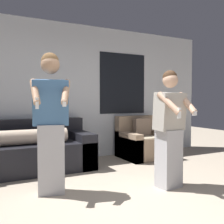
# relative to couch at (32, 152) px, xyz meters

# --- Properties ---
(ground_plane) EXTENTS (14.00, 14.00, 0.00)m
(ground_plane) POSITION_rel_couch_xyz_m (0.81, -2.34, -0.31)
(ground_plane) COLOR tan
(wall_back) EXTENTS (6.44, 0.07, 2.70)m
(wall_back) POSITION_rel_couch_xyz_m (0.83, 0.53, 1.04)
(wall_back) COLOR silver
(wall_back) RESTS_ON ground_plane
(couch) EXTENTS (2.00, 0.97, 0.85)m
(couch) POSITION_rel_couch_xyz_m (0.00, 0.00, 0.00)
(couch) COLOR black
(couch) RESTS_ON ground_plane
(armchair) EXTENTS (0.90, 0.85, 0.85)m
(armchair) POSITION_rel_couch_xyz_m (2.23, 0.00, -0.01)
(armchair) COLOR #937A60
(armchair) RESTS_ON ground_plane
(person_left) EXTENTS (0.50, 0.55, 1.77)m
(person_left) POSITION_rel_couch_xyz_m (0.03, -1.25, 0.60)
(person_left) COLOR #B2B2B7
(person_left) RESTS_ON ground_plane
(person_right) EXTENTS (0.47, 0.49, 1.59)m
(person_right) POSITION_rel_couch_xyz_m (1.52, -1.73, 0.49)
(person_right) COLOR #B2B2B7
(person_right) RESTS_ON ground_plane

